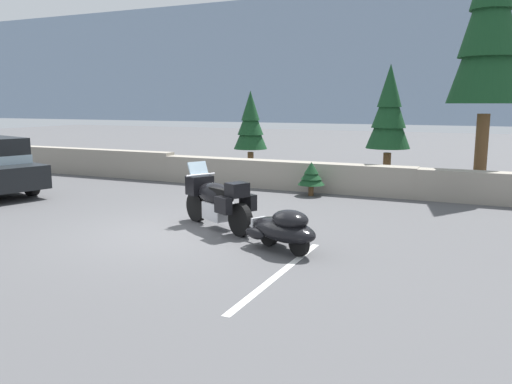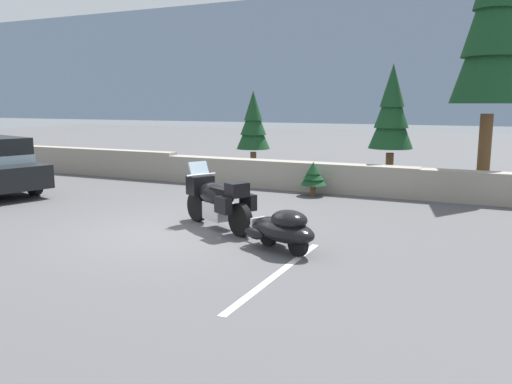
{
  "view_description": "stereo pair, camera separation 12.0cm",
  "coord_description": "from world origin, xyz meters",
  "px_view_note": "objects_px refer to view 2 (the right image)",
  "views": [
    {
      "loc": [
        5.75,
        -8.62,
        2.58
      ],
      "look_at": [
        1.58,
        0.59,
        0.85
      ],
      "focal_mm": 36.48,
      "sensor_mm": 36.0,
      "label": 1
    },
    {
      "loc": [
        5.85,
        -8.57,
        2.58
      ],
      "look_at": [
        1.58,
        0.59,
        0.85
      ],
      "focal_mm": 36.48,
      "sensor_mm": 36.0,
      "label": 2
    }
  ],
  "objects_px": {
    "car_shaped_trailer": "(283,228)",
    "pine_tree_secondary": "(253,123)",
    "touring_motorcycle": "(217,199)",
    "pine_tree_far_right": "(392,111)",
    "pine_tree_tall": "(494,19)"
  },
  "relations": [
    {
      "from": "touring_motorcycle",
      "to": "car_shaped_trailer",
      "type": "xyz_separation_m",
      "value": [
        1.88,
        -1.01,
        -0.21
      ]
    },
    {
      "from": "pine_tree_secondary",
      "to": "pine_tree_far_right",
      "type": "bearing_deg",
      "value": -6.61
    },
    {
      "from": "touring_motorcycle",
      "to": "car_shaped_trailer",
      "type": "relative_size",
      "value": 1.0
    },
    {
      "from": "touring_motorcycle",
      "to": "pine_tree_secondary",
      "type": "relative_size",
      "value": 0.7
    },
    {
      "from": "pine_tree_secondary",
      "to": "touring_motorcycle",
      "type": "bearing_deg",
      "value": -70.23
    },
    {
      "from": "touring_motorcycle",
      "to": "pine_tree_far_right",
      "type": "relative_size",
      "value": 0.56
    },
    {
      "from": "touring_motorcycle",
      "to": "pine_tree_secondary",
      "type": "height_order",
      "value": "pine_tree_secondary"
    },
    {
      "from": "touring_motorcycle",
      "to": "pine_tree_tall",
      "type": "distance_m",
      "value": 9.88
    },
    {
      "from": "pine_tree_secondary",
      "to": "pine_tree_far_right",
      "type": "height_order",
      "value": "pine_tree_far_right"
    },
    {
      "from": "touring_motorcycle",
      "to": "pine_tree_far_right",
      "type": "xyz_separation_m",
      "value": [
        2.24,
        6.79,
        1.72
      ]
    },
    {
      "from": "touring_motorcycle",
      "to": "pine_tree_secondary",
      "type": "bearing_deg",
      "value": 109.77
    },
    {
      "from": "pine_tree_tall",
      "to": "car_shaped_trailer",
      "type": "bearing_deg",
      "value": -109.4
    },
    {
      "from": "car_shaped_trailer",
      "to": "pine_tree_secondary",
      "type": "xyz_separation_m",
      "value": [
        -4.53,
        8.36,
        1.47
      ]
    },
    {
      "from": "touring_motorcycle",
      "to": "pine_tree_tall",
      "type": "bearing_deg",
      "value": 56.87
    },
    {
      "from": "touring_motorcycle",
      "to": "pine_tree_tall",
      "type": "height_order",
      "value": "pine_tree_tall"
    }
  ]
}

